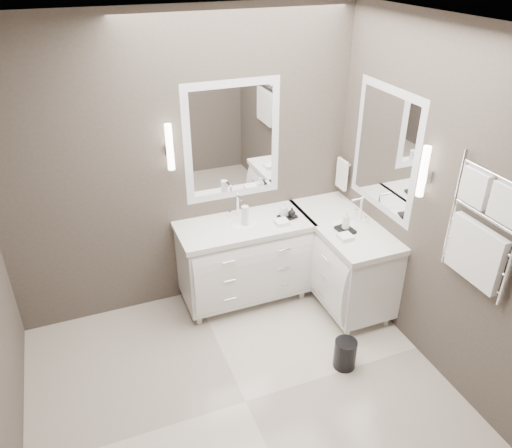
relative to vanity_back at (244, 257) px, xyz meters
name	(u,v)px	position (x,y,z in m)	size (l,w,h in m)	color
floor	(246,402)	(-0.45, -1.23, -0.49)	(3.20, 3.00, 0.01)	beige
ceiling	(240,32)	(-0.45, -1.23, 2.22)	(3.20, 3.00, 0.01)	white
wall_back	(185,169)	(-0.45, 0.28, 0.86)	(3.20, 0.01, 2.70)	#473F38
wall_front	(375,448)	(-0.45, -2.73, 0.86)	(3.20, 0.01, 2.70)	#473F38
wall_right	(445,212)	(1.15, -1.23, 0.86)	(0.01, 3.00, 2.70)	#473F38
vanity_back	(244,257)	(0.00, 0.00, 0.00)	(1.24, 0.59, 0.97)	white
vanity_right	(342,255)	(0.88, -0.33, 0.00)	(0.59, 1.24, 0.97)	white
mirror_back	(233,142)	(0.00, 0.26, 1.06)	(0.90, 0.02, 1.10)	white
mirror_right	(385,151)	(1.14, -0.43, 1.06)	(0.02, 0.90, 1.10)	white
sconce_back	(170,148)	(-0.58, 0.20, 1.11)	(0.06, 0.06, 0.40)	white
sconce_right	(423,173)	(1.08, -1.01, 1.11)	(0.06, 0.06, 0.40)	white
towel_bar_corner	(342,174)	(1.09, 0.13, 0.63)	(0.03, 0.22, 0.30)	white
towel_ladder	(480,234)	(1.10, -1.63, 0.91)	(0.06, 0.58, 0.90)	white
waste_bin	(345,354)	(0.45, -1.17, -0.35)	(0.19, 0.19, 0.26)	black
amenity_tray_back	(287,217)	(0.42, -0.05, 0.38)	(0.16, 0.12, 0.02)	black
amenity_tray_right	(345,230)	(0.79, -0.47, 0.38)	(0.13, 0.17, 0.03)	black
water_bottle	(245,216)	(0.00, -0.04, 0.46)	(0.07, 0.07, 0.19)	silver
soap_bottle_a	(284,209)	(0.39, -0.03, 0.46)	(0.06, 0.06, 0.14)	white
soap_bottle_b	(292,212)	(0.45, -0.08, 0.43)	(0.07, 0.07, 0.09)	black
soap_bottle_c	(346,220)	(0.79, -0.47, 0.48)	(0.07, 0.07, 0.18)	white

